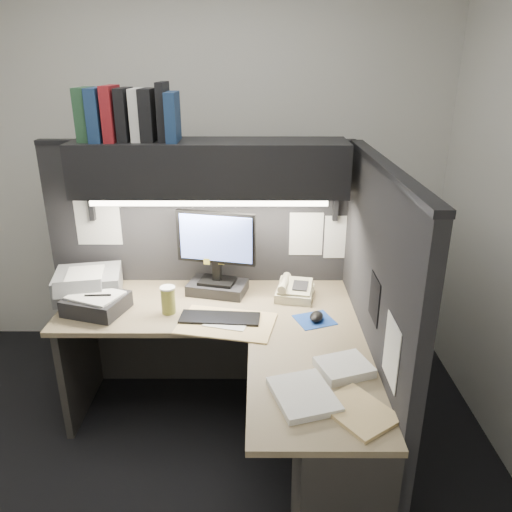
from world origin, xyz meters
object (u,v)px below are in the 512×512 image
object	(u,v)px
desk	(263,405)
telephone	(295,291)
coffee_cup	(168,301)
notebook_stack	(96,304)
monitor	(217,262)
printer	(89,284)
keyboard	(220,318)
overhead_shelf	(210,167)

from	to	relation	value
desk	telephone	distance (m)	0.75
telephone	coffee_cup	distance (m)	0.75
notebook_stack	desk	bearing A→B (deg)	-26.32
monitor	printer	world-z (taller)	monitor
monitor	desk	bearing A→B (deg)	-55.48
monitor	keyboard	xyz separation A→B (m)	(0.04, -0.35, -0.20)
coffee_cup	notebook_stack	size ratio (longest dim) A/B	0.47
monitor	overhead_shelf	bearing A→B (deg)	136.06
desk	coffee_cup	xyz separation A→B (m)	(-0.53, 0.45, 0.36)
coffee_cup	printer	size ratio (longest dim) A/B	0.39
overhead_shelf	printer	bearing A→B (deg)	-174.43
overhead_shelf	monitor	distance (m)	0.56
monitor	coffee_cup	size ratio (longest dim) A/B	3.47
desk	printer	world-z (taller)	printer
desk	printer	xyz separation A→B (m)	(-1.05, 0.68, 0.36)
telephone	coffee_cup	world-z (taller)	coffee_cup
desk	telephone	xyz separation A→B (m)	(0.19, 0.65, 0.33)
desk	coffee_cup	bearing A→B (deg)	139.60
printer	overhead_shelf	bearing A→B (deg)	-5.69
telephone	notebook_stack	world-z (taller)	notebook_stack
telephone	printer	distance (m)	1.25
desk	printer	bearing A→B (deg)	147.23
printer	monitor	bearing A→B (deg)	-8.52
overhead_shelf	telephone	distance (m)	0.88
coffee_cup	telephone	bearing A→B (deg)	15.06
overhead_shelf	keyboard	size ratio (longest dim) A/B	3.53
desk	overhead_shelf	world-z (taller)	overhead_shelf
coffee_cup	notebook_stack	xyz separation A→B (m)	(-0.41, 0.01, -0.03)
overhead_shelf	telephone	world-z (taller)	overhead_shelf
keyboard	notebook_stack	distance (m)	0.72
telephone	desk	bearing A→B (deg)	-94.86
telephone	printer	size ratio (longest dim) A/B	0.59
monitor	keyboard	size ratio (longest dim) A/B	1.18
keyboard	notebook_stack	world-z (taller)	notebook_stack
printer	notebook_stack	size ratio (longest dim) A/B	1.20
coffee_cup	notebook_stack	distance (m)	0.41
monitor	notebook_stack	distance (m)	0.73
printer	notebook_stack	xyz separation A→B (m)	(0.11, -0.21, -0.03)
printer	telephone	bearing A→B (deg)	-12.57
keyboard	coffee_cup	bearing A→B (deg)	167.56
telephone	printer	world-z (taller)	printer
overhead_shelf	keyboard	distance (m)	0.85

